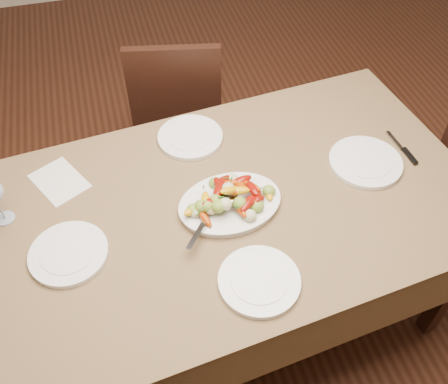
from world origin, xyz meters
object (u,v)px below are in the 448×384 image
plate_right (365,162)px  chair_far (178,108)px  plate_near (259,281)px  plate_left (69,254)px  dining_table (224,263)px  serving_platter (230,205)px  plate_far (190,137)px

plate_right → chair_far: bearing=123.2°
chair_far → plate_right: (0.56, -0.86, 0.29)m
chair_far → plate_near: (0.02, -1.25, 0.29)m
plate_left → dining_table: bearing=8.3°
serving_platter → plate_left: (-0.56, -0.06, -0.00)m
dining_table → plate_left: (-0.54, -0.08, 0.39)m
chair_far → plate_right: 1.07m
chair_far → dining_table: bearing=101.3°
serving_platter → plate_right: size_ratio=1.28×
plate_left → serving_platter: bearing=6.0°
plate_left → plate_near: same height
plate_left → plate_far: bearing=41.3°
serving_platter → chair_far: bearing=90.6°
plate_right → plate_near: (-0.55, -0.39, 0.00)m
dining_table → plate_far: 0.53m
dining_table → plate_far: size_ratio=7.11×
plate_left → plate_near: bearing=-24.7°
serving_platter → plate_near: serving_platter is taller
dining_table → plate_far: (-0.04, 0.36, 0.39)m
plate_far → serving_platter: bearing=-81.6°
serving_platter → plate_near: 0.32m
chair_far → plate_near: size_ratio=3.69×
plate_near → dining_table: bearing=93.5°
plate_left → plate_right: bearing=6.6°
serving_platter → plate_right: 0.56m
plate_far → plate_near: (0.06, -0.70, 0.00)m
dining_table → plate_left: bearing=-171.7°
dining_table → plate_near: bearing=-86.5°
plate_far → plate_right: bearing=-27.0°
plate_right → plate_near: size_ratio=1.07×
chair_far → plate_left: 1.17m
dining_table → plate_near: (0.02, -0.34, 0.39)m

